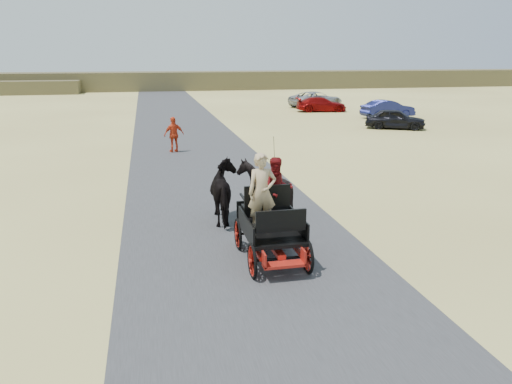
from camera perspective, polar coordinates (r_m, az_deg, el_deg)
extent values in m
plane|color=tan|center=(9.57, 2.40, -13.49)|extent=(140.00, 140.00, 0.00)
cube|color=#38383A|center=(9.57, 2.40, -13.46)|extent=(6.00, 140.00, 0.01)
cube|color=brown|center=(70.21, -10.82, 12.36)|extent=(140.00, 6.00, 2.40)
imported|color=black|center=(14.21, -3.38, -0.03)|extent=(0.91, 2.01, 1.70)
imported|color=black|center=(14.41, 0.94, 0.22)|extent=(1.37, 1.54, 1.70)
imported|color=tan|center=(11.28, 0.69, -0.05)|extent=(0.66, 0.43, 1.80)
imported|color=#660C0F|center=(11.94, 2.43, 0.26)|extent=(0.77, 0.60, 1.58)
imported|color=red|center=(24.81, -9.36, 6.49)|extent=(1.09, 0.71, 1.73)
imported|color=black|center=(33.65, 15.63, 8.05)|extent=(4.02, 3.07, 1.28)
imported|color=navy|center=(39.46, 14.83, 9.15)|extent=(4.17, 1.84, 1.33)
imported|color=maroon|center=(42.83, 7.47, 9.91)|extent=(4.37, 2.24, 1.22)
imported|color=#B2B2B7|center=(46.49, 6.87, 10.47)|extent=(5.54, 3.81, 1.41)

